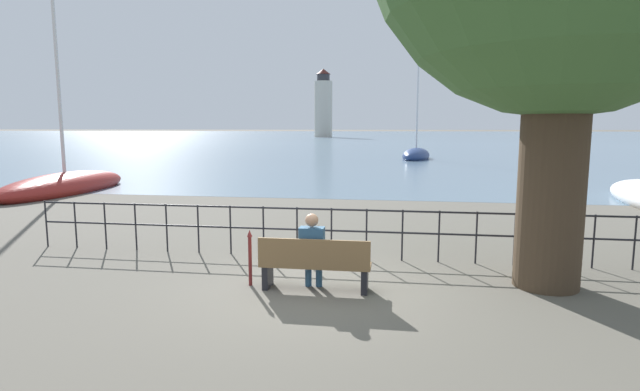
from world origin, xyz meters
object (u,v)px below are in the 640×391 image
object	(u,v)px
park_bench	(315,265)
closed_umbrella	(250,255)
harbor_lighthouse	(323,106)
sailboat_0	(416,155)
seated_person_left	(312,248)
sailboat_1	(65,186)

from	to	relation	value
park_bench	closed_umbrella	size ratio (longest dim) A/B	1.90
harbor_lighthouse	park_bench	bearing A→B (deg)	-81.70
closed_umbrella	sailboat_0	distance (m)	35.31
seated_person_left	harbor_lighthouse	world-z (taller)	harbor_lighthouse
closed_umbrella	sailboat_1	size ratio (longest dim) A/B	0.10
park_bench	sailboat_0	xyz separation A→B (m)	(2.93, 35.18, -0.11)
sailboat_1	harbor_lighthouse	bearing A→B (deg)	92.80
closed_umbrella	sailboat_0	world-z (taller)	sailboat_0
sailboat_0	seated_person_left	bearing A→B (deg)	-83.64
seated_person_left	sailboat_0	distance (m)	35.24
closed_umbrella	sailboat_1	bearing A→B (deg)	136.08
park_bench	harbor_lighthouse	world-z (taller)	harbor_lighthouse
park_bench	closed_umbrella	xyz separation A→B (m)	(-1.14, 0.11, 0.11)
seated_person_left	closed_umbrella	bearing A→B (deg)	178.36
sailboat_1	harbor_lighthouse	size ratio (longest dim) A/B	0.52
closed_umbrella	sailboat_1	xyz separation A→B (m)	(-11.20, 10.78, -0.27)
park_bench	sailboat_1	distance (m)	16.45
park_bench	harbor_lighthouse	bearing A→B (deg)	98.30
sailboat_0	closed_umbrella	bearing A→B (deg)	-85.39
park_bench	closed_umbrella	world-z (taller)	closed_umbrella
sailboat_1	sailboat_0	bearing A→B (deg)	57.64
park_bench	sailboat_0	world-z (taller)	sailboat_0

